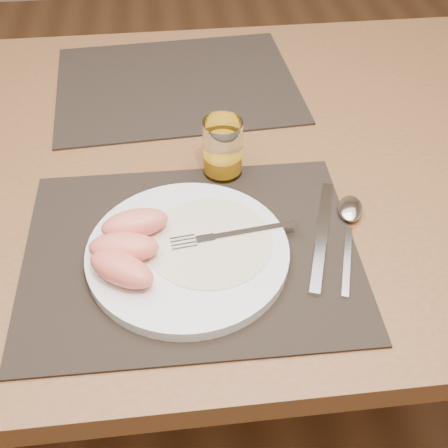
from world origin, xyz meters
TOP-DOWN VIEW (x-y plane):
  - ground at (0.00, 0.00)m, footprint 5.00×5.00m
  - table at (0.00, 0.00)m, footprint 1.40×0.90m
  - placemat_near at (-0.03, -0.22)m, footprint 0.45×0.36m
  - placemat_far at (-0.03, 0.22)m, footprint 0.47×0.38m
  - plate at (-0.03, -0.23)m, footprint 0.27×0.27m
  - plate_dressing at (-0.00, -0.22)m, footprint 0.17×0.17m
  - fork at (0.02, -0.21)m, footprint 0.18×0.04m
  - knife at (0.15, -0.23)m, footprint 0.08×0.21m
  - spoon at (0.20, -0.18)m, footprint 0.08×0.19m
  - juice_glass at (0.03, -0.06)m, footprint 0.06×0.06m
  - grapefruit_wedges at (-0.11, -0.23)m, footprint 0.11×0.15m

SIDE VIEW (x-z plane):
  - ground at x=0.00m, z-range 0.00..0.00m
  - table at x=0.00m, z-range 0.29..1.04m
  - placemat_near at x=-0.03m, z-range 0.75..0.75m
  - placemat_far at x=-0.03m, z-range 0.75..0.75m
  - knife at x=0.15m, z-range 0.75..0.76m
  - spoon at x=0.20m, z-range 0.75..0.77m
  - plate at x=-0.03m, z-range 0.75..0.77m
  - plate_dressing at x=0.00m, z-range 0.77..0.77m
  - fork at x=0.02m, z-range 0.77..0.77m
  - grapefruit_wedges at x=-0.11m, z-range 0.77..0.81m
  - juice_glass at x=0.03m, z-range 0.75..0.84m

